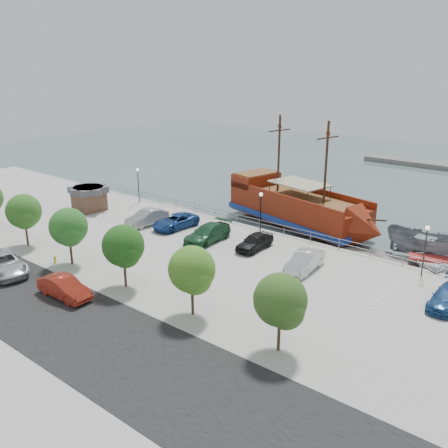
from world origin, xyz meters
The scene contains 28 objects.
ground centered at (0.00, 0.00, -1.00)m, with size 160.00×160.00×0.00m, color #445557.
street centered at (0.00, -16.00, 0.01)m, with size 100.00×8.00×0.04m, color black.
sidewalk centered at (0.00, -10.00, 0.01)m, with size 100.00×4.00×0.05m, color #9E9C96.
seawall_railing centered at (0.00, 7.80, 0.53)m, with size 50.00×0.06×1.00m.
pirate_ship centered at (1.40, 13.21, 1.08)m, with size 20.07×9.32×12.44m.
patrol_boat centered at (14.30, 12.30, 0.38)m, with size 2.69×7.15×2.77m, color slate.
speedboat centered at (15.67, 10.48, -0.32)m, with size 4.67×6.54×1.35m, color silver.
dock_west centered at (-14.18, 9.20, -0.82)m, with size 6.32×1.81×0.36m, color gray.
dock_mid centered at (8.50, 9.20, -0.78)m, with size 7.57×2.16×0.43m, color gray.
dock_east centered at (14.65, 9.20, -0.80)m, with size 7.16×2.05×0.41m, color slate.
shed centered at (-20.10, 0.79, 1.48)m, with size 3.58×3.58×2.78m.
street_van centered at (-10.76, -14.66, 0.83)m, with size 2.77×6.01×1.67m, color #ADB0B2.
street_sedan centered at (-3.10, -13.99, 0.77)m, with size 1.64×4.70×1.55m, color #A12719.
fire_hydrant centered at (-9.32, -10.80, 0.37)m, with size 0.24×0.24×0.68m.
lamp_post_left centered at (-18.00, 6.50, 2.94)m, with size 0.36×0.36×4.28m.
lamp_post_mid centered at (0.00, 6.50, 2.94)m, with size 0.36×0.36×4.28m.
lamp_post_right centered at (16.00, 6.50, 2.94)m, with size 0.36×0.36×4.28m.
tree_b centered at (-14.85, -10.07, 3.30)m, with size 3.30×3.20×5.00m.
tree_c centered at (-7.85, -10.07, 3.30)m, with size 3.30×3.20×5.00m.
tree_d centered at (-0.85, -10.07, 3.30)m, with size 3.30×3.20×5.00m.
tree_e centered at (6.15, -10.07, 3.30)m, with size 3.30×3.20×5.00m.
tree_f centered at (13.15, -10.07, 3.30)m, with size 3.30×3.20×5.00m.
parked_car_b centered at (-10.90, 1.28, 0.81)m, with size 1.71×4.89×1.61m, color #A4A4A4.
parked_car_c centered at (-7.84, 2.45, 0.72)m, with size 2.40×5.21×1.45m, color navy.
parked_car_d centered at (-2.67, 1.53, 0.81)m, with size 2.28×5.61×1.63m, color #225331.
parked_car_e centered at (2.04, 2.74, 0.75)m, with size 1.78×4.41×1.50m, color black.
parked_car_f centered at (8.06, 1.44, 0.79)m, with size 1.68×4.82×1.59m, color silver.
parked_car_h centered at (19.16, 2.27, 0.69)m, with size 1.92×4.73×1.37m, color navy.
Camera 1 is at (26.97, -32.34, 16.79)m, focal length 40.00 mm.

